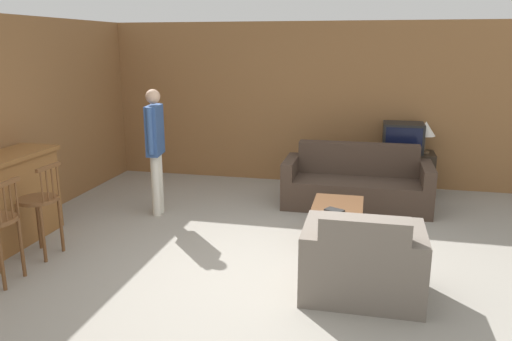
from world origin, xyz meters
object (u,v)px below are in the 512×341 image
object	(u,v)px
couch_far	(356,185)
table_lamp	(426,130)
person_by_window	(155,144)
bar_chair_mid	(39,206)
coffee_table	(337,212)
tv_unit	(400,172)
armchair_near	(362,265)
tv	(403,137)
book_on_table	(334,210)

from	to	relation	value
couch_far	table_lamp	xyz separation A→B (m)	(0.97, 0.83, 0.70)
person_by_window	bar_chair_mid	bearing A→B (deg)	-113.19
couch_far	coffee_table	xyz separation A→B (m)	(-0.18, -1.37, 0.05)
bar_chair_mid	tv_unit	xyz separation A→B (m)	(3.93, 3.32, -0.24)
armchair_near	person_by_window	bearing A→B (deg)	147.79
bar_chair_mid	person_by_window	xyz separation A→B (m)	(0.67, 1.56, 0.40)
couch_far	table_lamp	world-z (taller)	table_lamp
tv	table_lamp	world-z (taller)	table_lamp
couch_far	tv	bearing A→B (deg)	51.94
bar_chair_mid	book_on_table	bearing A→B (deg)	17.06
coffee_table	tv	bearing A→B (deg)	69.38
armchair_near	book_on_table	size ratio (longest dim) A/B	4.55
coffee_table	book_on_table	size ratio (longest dim) A/B	3.97
bar_chair_mid	book_on_table	world-z (taller)	bar_chair_mid
couch_far	person_by_window	distance (m)	2.85
bar_chair_mid	person_by_window	world-z (taller)	person_by_window
table_lamp	armchair_near	bearing A→B (deg)	-103.41
armchair_near	person_by_window	xyz separation A→B (m)	(-2.75, 1.73, 0.66)
person_by_window	tv_unit	bearing A→B (deg)	28.40
armchair_near	book_on_table	xyz separation A→B (m)	(-0.34, 1.11, 0.12)
coffee_table	tv	distance (m)	2.40
tv_unit	table_lamp	distance (m)	0.75
couch_far	book_on_table	xyz separation A→B (m)	(-0.20, -1.55, 0.12)
book_on_table	tv	bearing A→B (deg)	70.36
bar_chair_mid	person_by_window	size ratio (longest dim) A/B	0.61
book_on_table	table_lamp	size ratio (longest dim) A/B	0.50
coffee_table	tv	xyz separation A→B (m)	(0.82, 2.19, 0.51)
coffee_table	person_by_window	distance (m)	2.55
tv	bar_chair_mid	bearing A→B (deg)	-139.79
armchair_near	tv	world-z (taller)	tv
armchair_near	person_by_window	world-z (taller)	person_by_window
bar_chair_mid	couch_far	bearing A→B (deg)	37.25
table_lamp	tv_unit	bearing A→B (deg)	180.00
coffee_table	book_on_table	distance (m)	0.20
coffee_table	tv_unit	bearing A→B (deg)	69.41
tv_unit	person_by_window	xyz separation A→B (m)	(-3.26, -1.76, 0.64)
tv_unit	table_lamp	world-z (taller)	table_lamp
armchair_near	table_lamp	distance (m)	3.66
coffee_table	table_lamp	world-z (taller)	table_lamp
bar_chair_mid	tv	xyz separation A→B (m)	(3.93, 3.32, 0.31)
armchair_near	tv_unit	xyz separation A→B (m)	(0.51, 3.49, 0.02)
couch_far	tv_unit	distance (m)	1.05
book_on_table	person_by_window	world-z (taller)	person_by_window
book_on_table	couch_far	bearing A→B (deg)	82.54
couch_far	coffee_table	world-z (taller)	couch_far
coffee_table	tv_unit	world-z (taller)	tv_unit
bar_chair_mid	armchair_near	world-z (taller)	bar_chair_mid
armchair_near	bar_chair_mid	bearing A→B (deg)	177.15
coffee_table	couch_far	bearing A→B (deg)	82.50
coffee_table	armchair_near	bearing A→B (deg)	-76.44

